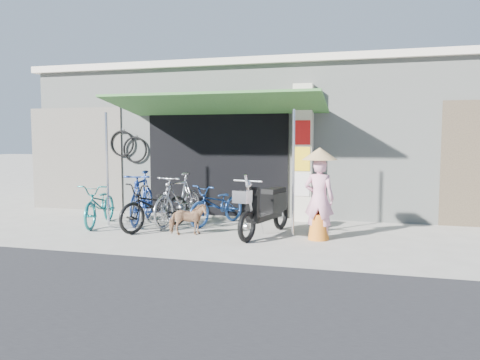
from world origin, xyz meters
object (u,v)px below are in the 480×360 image
(bike_teal, at_px, (100,204))
(bike_silver, at_px, (179,199))
(bike_black, at_px, (156,206))
(bike_navy, at_px, (218,204))
(bike_blue, at_px, (142,197))
(street_dog, at_px, (188,219))
(nun, at_px, (319,194))
(moped, at_px, (266,209))

(bike_teal, relative_size, bike_silver, 0.92)
(bike_black, bearing_deg, bike_navy, 61.18)
(bike_black, xyz_separation_m, bike_silver, (0.25, 0.56, 0.07))
(bike_blue, bearing_deg, bike_navy, -2.77)
(street_dog, bearing_deg, nun, -104.86)
(bike_blue, height_order, street_dog, bike_blue)
(bike_black, relative_size, bike_silver, 0.99)
(bike_navy, xyz_separation_m, street_dog, (-0.21, -1.18, -0.13))
(bike_silver, bearing_deg, street_dog, -49.40)
(bike_blue, height_order, nun, nun)
(bike_navy, bearing_deg, street_dog, -76.59)
(street_dog, bearing_deg, bike_teal, 57.06)
(bike_teal, bearing_deg, bike_black, -17.27)
(bike_teal, xyz_separation_m, bike_blue, (0.74, 0.44, 0.12))
(bike_teal, distance_m, bike_black, 1.33)
(moped, xyz_separation_m, nun, (1.00, -0.13, 0.33))
(bike_navy, relative_size, moped, 0.86)
(bike_black, relative_size, moped, 0.95)
(bike_teal, height_order, bike_blue, bike_blue)
(bike_black, bearing_deg, bike_teal, -163.04)
(bike_silver, distance_m, moped, 2.05)
(bike_black, height_order, bike_silver, bike_silver)
(bike_black, bearing_deg, street_dog, -1.25)
(street_dog, bearing_deg, bike_blue, 36.63)
(bike_teal, height_order, street_dog, bike_teal)
(bike_teal, relative_size, moped, 0.88)
(moped, bearing_deg, street_dog, -149.61)
(bike_navy, height_order, moped, moped)
(bike_black, distance_m, moped, 2.24)
(bike_teal, distance_m, bike_silver, 1.64)
(bike_blue, relative_size, bike_navy, 1.14)
(nun, bearing_deg, bike_black, 5.04)
(bike_teal, xyz_separation_m, street_dog, (2.14, -0.45, -0.14))
(bike_silver, xyz_separation_m, bike_navy, (0.77, 0.28, -0.12))
(bike_blue, height_order, bike_silver, bike_blue)
(bike_blue, distance_m, bike_silver, 0.84)
(bike_teal, distance_m, bike_blue, 0.86)
(bike_black, xyz_separation_m, moped, (2.23, 0.05, 0.02))
(bike_blue, bearing_deg, nun, -22.36)
(bike_teal, height_order, bike_silver, bike_silver)
(bike_blue, distance_m, moped, 2.87)
(nun, bearing_deg, street_dog, 12.63)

